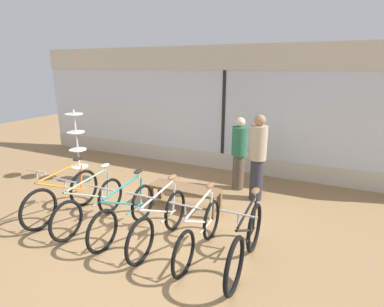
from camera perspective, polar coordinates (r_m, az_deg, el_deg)
The scene contains 12 objects.
ground_plane at distance 5.36m, azimuth -7.16°, elevation -14.04°, with size 24.00×24.00×0.00m, color #99754C.
shop_back_wall at distance 7.83m, azimuth 6.09°, elevation 8.47°, with size 12.00×0.08×3.20m.
bicycle_far_left at distance 6.04m, azimuth -23.25°, elevation -7.48°, with size 0.46×1.77×1.05m.
bicycle_left at distance 5.57m, azimuth -18.72°, elevation -9.26°, with size 0.46×1.73×1.02m.
bicycle_center_left at distance 5.12m, azimuth -12.67°, elevation -11.06°, with size 0.46×1.73×1.02m.
bicycle_center_right at distance 4.78m, azimuth -6.16°, elevation -12.78°, with size 0.46×1.72×1.03m.
bicycle_right at distance 4.51m, azimuth 1.41°, elevation -14.77°, with size 0.46×1.65×1.01m.
bicycle_far_right at distance 4.29m, azimuth 10.19°, elevation -16.35°, with size 0.46×1.73×1.05m.
accessory_rack at distance 7.68m, azimuth -20.87°, elevation 0.23°, with size 0.48×0.48×1.73m.
display_bench at distance 5.87m, azimuth -1.46°, elevation -7.09°, with size 1.40×0.44×0.45m.
customer_near_rack at distance 6.19m, azimuth 12.41°, elevation -0.46°, with size 0.48×0.48×1.79m.
customer_by_window at distance 6.70m, azimuth 8.96°, elevation 0.21°, with size 0.34×0.34×1.64m.
Camera 1 is at (2.53, -3.87, 2.70)m, focal length 28.00 mm.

